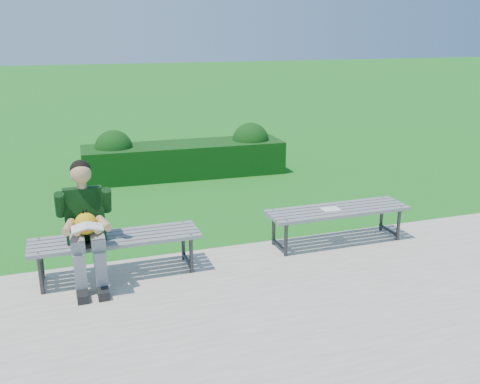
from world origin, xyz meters
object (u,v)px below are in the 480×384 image
hedge (186,156)px  bench_right (338,213)px  bench_left (116,242)px  paper_sheet (331,209)px  seated_boy (85,221)px

hedge → bench_right: 4.04m
hedge → bench_right: (1.02, -3.91, 0.05)m
bench_left → paper_sheet: size_ratio=7.78×
hedge → bench_right: size_ratio=2.06×
hedge → seated_boy: (-2.01, -4.08, 0.35)m
bench_right → seated_boy: 3.05m
bench_left → bench_right: same height
bench_right → seated_boy: (-3.03, -0.17, 0.30)m
bench_right → paper_sheet: bench_right is taller
seated_boy → paper_sheet: 2.94m
paper_sheet → bench_left: bearing=-178.3°
paper_sheet → seated_boy: bearing=-176.6°
bench_left → bench_right: size_ratio=1.00×
hedge → bench_left: hedge is taller
hedge → bench_left: 4.34m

